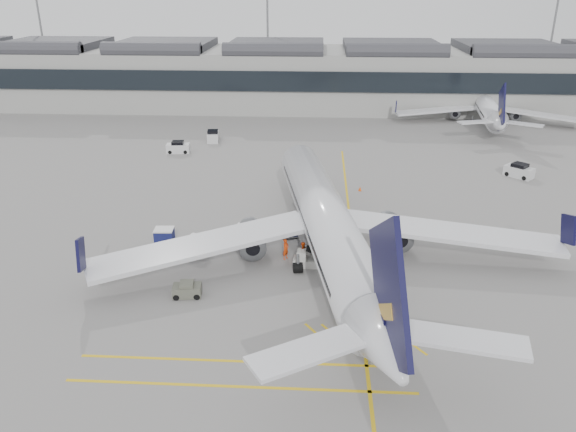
# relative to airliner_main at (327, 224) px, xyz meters

# --- Properties ---
(ground) EXTENTS (220.00, 220.00, 0.00)m
(ground) POSITION_rel_airliner_main_xyz_m (-7.46, -4.97, -3.53)
(ground) COLOR gray
(ground) RESTS_ON ground
(terminal) EXTENTS (200.00, 20.45, 12.40)m
(terminal) POSITION_rel_airliner_main_xyz_m (-7.46, 66.96, 2.61)
(terminal) COLOR #9E9E99
(terminal) RESTS_ON ground
(light_masts) EXTENTS (113.00, 0.60, 25.45)m
(light_masts) POSITION_rel_airliner_main_xyz_m (-9.12, 81.03, 10.96)
(light_masts) COLOR slate
(light_masts) RESTS_ON ground
(apron_markings) EXTENTS (0.25, 60.00, 0.01)m
(apron_markings) POSITION_rel_airliner_main_xyz_m (2.54, 5.03, -3.52)
(apron_markings) COLOR gold
(apron_markings) RESTS_ON ground
(airliner_main) EXTENTS (40.73, 44.86, 12.01)m
(airliner_main) POSITION_rel_airliner_main_xyz_m (0.00, 0.00, 0.00)
(airliner_main) COLOR silver
(airliner_main) RESTS_ON ground
(airliner_far) EXTENTS (31.79, 34.93, 9.31)m
(airliner_far) POSITION_rel_airliner_main_xyz_m (28.27, 54.76, -0.79)
(airliner_far) COLOR silver
(airliner_far) RESTS_ON ground
(belt_loader) EXTENTS (4.31, 1.66, 1.74)m
(belt_loader) POSITION_rel_airliner_main_xyz_m (-1.25, -1.17, -3.02)
(belt_loader) COLOR silver
(belt_loader) RESTS_ON ground
(baggage_cart_a) EXTENTS (2.16, 1.93, 1.95)m
(baggage_cart_a) POSITION_rel_airliner_main_xyz_m (-7.70, 2.58, -2.48)
(baggage_cart_a) COLOR gray
(baggage_cart_a) RESTS_ON ground
(baggage_cart_b) EXTENTS (1.84, 1.66, 1.63)m
(baggage_cart_b) POSITION_rel_airliner_main_xyz_m (-3.58, 4.70, -2.65)
(baggage_cart_b) COLOR gray
(baggage_cart_b) RESTS_ON ground
(baggage_cart_c) EXTENTS (1.93, 1.77, 1.65)m
(baggage_cart_c) POSITION_rel_airliner_main_xyz_m (-11.93, 0.73, -2.64)
(baggage_cart_c) COLOR gray
(baggage_cart_c) RESTS_ON ground
(baggage_cart_d) EXTENTS (1.95, 1.64, 1.96)m
(baggage_cart_d) POSITION_rel_airliner_main_xyz_m (-15.09, 1.56, -2.48)
(baggage_cart_d) COLOR gray
(baggage_cart_d) RESTS_ON ground
(ramp_agent_a) EXTENTS (0.76, 0.85, 1.94)m
(ramp_agent_a) POSITION_rel_airliner_main_xyz_m (-3.65, 0.00, -2.56)
(ramp_agent_a) COLOR #F03F0C
(ramp_agent_a) RESTS_ON ground
(ramp_agent_b) EXTENTS (1.12, 1.00, 1.89)m
(ramp_agent_b) POSITION_rel_airliner_main_xyz_m (-2.13, -0.43, -2.58)
(ramp_agent_b) COLOR #F1490C
(ramp_agent_b) RESTS_ON ground
(pushback_tug) EXTENTS (2.36, 1.60, 1.25)m
(pushback_tug) POSITION_rel_airliner_main_xyz_m (-11.08, -6.94, -2.97)
(pushback_tug) COLOR #5B5C4E
(pushback_tug) RESTS_ON ground
(safety_cone_nose) EXTENTS (0.39, 0.39, 0.54)m
(safety_cone_nose) POSITION_rel_airliner_main_xyz_m (4.13, 18.21, -3.26)
(safety_cone_nose) COLOR #F24C0A
(safety_cone_nose) RESTS_ON ground
(safety_cone_engine) EXTENTS (0.34, 0.34, 0.47)m
(safety_cone_engine) POSITION_rel_airliner_main_xyz_m (3.56, 0.07, -3.29)
(safety_cone_engine) COLOR #F24C0A
(safety_cone_engine) RESTS_ON ground
(service_van_left) EXTENTS (3.45, 1.96, 1.70)m
(service_van_left) POSITION_rel_airliner_main_xyz_m (-21.38, 32.97, -2.77)
(service_van_left) COLOR silver
(service_van_left) RESTS_ON ground
(service_van_mid) EXTENTS (2.15, 3.62, 1.76)m
(service_van_mid) POSITION_rel_airliner_main_xyz_m (-17.43, 39.49, -2.74)
(service_van_mid) COLOR silver
(service_van_mid) RESTS_ON ground
(service_van_right) EXTENTS (3.68, 3.65, 1.78)m
(service_van_right) POSITION_rel_airliner_main_xyz_m (24.71, 24.59, -2.73)
(service_van_right) COLOR silver
(service_van_right) RESTS_ON ground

